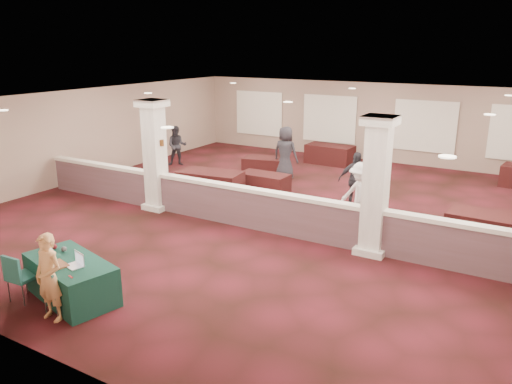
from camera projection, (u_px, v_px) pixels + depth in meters
The scene contains 31 objects.
ground at pixel (286, 213), 14.36m from camera, with size 16.00×16.00×0.00m, color #471119.
wall_back at pixel (375, 122), 20.52m from camera, with size 16.00×0.04×3.20m, color gray.
wall_front at pixel (39, 263), 7.29m from camera, with size 16.00×0.04×3.20m, color gray.
wall_left at pixel (87, 134), 17.78m from camera, with size 0.04×16.00×3.20m, color gray.
ceiling at pixel (288, 101), 13.45m from camera, with size 16.00×16.00×0.02m, color silver.
partition_wall at pixel (260, 209), 12.96m from camera, with size 15.60×0.28×1.10m.
column_left at pixel (155, 154), 14.35m from camera, with size 0.72×0.72×3.20m.
column_right at pixel (376, 185), 11.20m from camera, with size 0.72×0.72×3.20m.
sconce_left at pixel (147, 141), 14.38m from camera, with size 0.12×0.12×0.18m.
sconce_right at pixel (162, 143), 14.11m from camera, with size 0.12×0.12×0.18m.
near_table at pixel (71, 279), 9.49m from camera, with size 2.00×1.00×0.77m, color #0E362C.
conf_chair_main at pixel (54, 288), 8.84m from camera, with size 0.48×0.48×0.88m.
conf_chair_side at pixel (18, 274), 9.30m from camera, with size 0.50×0.51×0.95m.
woman at pixel (49, 278), 8.63m from camera, with size 0.58×0.38×1.60m, color #F7B06B.
far_table_front_left at pixel (210, 184), 15.88m from camera, with size 2.01×1.00×0.81m, color black.
far_table_front_center at pixel (264, 183), 16.25m from camera, with size 1.61×0.81×0.65m, color black.
far_table_front_right at pixel (490, 231), 11.91m from camera, with size 1.98×0.99×0.80m, color black.
far_table_back_left at pixel (265, 166), 18.52m from camera, with size 1.60×0.80×0.65m, color black.
far_table_back_center at pixel (330, 154), 20.27m from camera, with size 1.88×0.94×0.76m, color black.
attendee_a at pixel (177, 146), 19.88m from camera, with size 0.76×0.42×1.59m, color black.
attendee_b at pixel (360, 195), 13.06m from camera, with size 1.13×0.52×1.76m, color silver.
attendee_c at pixel (355, 180), 14.63m from camera, with size 0.99×0.47×1.69m, color black.
attendee_d at pixel (285, 153), 17.87m from camera, with size 0.93×0.50×1.89m, color black.
laptop_base at pixel (74, 266), 9.13m from camera, with size 0.35×0.24×0.02m, color silver.
laptop_screen at pixel (80, 258), 9.18m from camera, with size 0.35×0.01×0.23m, color silver.
screen_glow at pixel (79, 259), 9.18m from camera, with size 0.32×0.00×0.20m, color silver.
knitting at pixel (57, 265), 9.17m from camera, with size 0.42×0.32×0.03m, color #CA6020.
yarn_cream at pixel (50, 251), 9.69m from camera, with size 0.12×0.12×0.12m, color beige.
yarn_red at pixel (54, 247), 9.90m from camera, with size 0.11×0.11×0.11m, color maroon.
yarn_grey at pixel (64, 249), 9.77m from camera, with size 0.11×0.11×0.11m, color #515156.
scissors at pixel (71, 277), 8.72m from camera, with size 0.13×0.03×0.01m, color #B4131B.
Camera 1 is at (6.13, -12.16, 4.67)m, focal length 35.00 mm.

